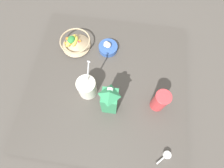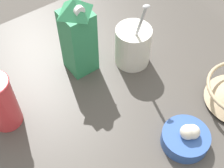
{
  "view_description": "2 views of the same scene",
  "coord_description": "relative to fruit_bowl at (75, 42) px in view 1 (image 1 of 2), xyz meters",
  "views": [
    {
      "loc": [
        -0.09,
        0.39,
        1.01
      ],
      "look_at": [
        -0.03,
        0.04,
        0.12
      ],
      "focal_mm": 28.0,
      "sensor_mm": 36.0,
      "label": 1
    },
    {
      "loc": [
        -0.34,
        -0.43,
        0.74
      ],
      "look_at": [
        -0.03,
        -0.0,
        0.09
      ],
      "focal_mm": 50.0,
      "sensor_mm": 36.0,
      "label": 2
    }
  ],
  "objects": [
    {
      "name": "fruit_bowl",
      "position": [
        0.0,
        0.0,
        0.0
      ],
      "size": [
        0.19,
        0.19,
        0.08
      ],
      "color": "tan",
      "rests_on": "countertop"
    },
    {
      "name": "ground_plane",
      "position": [
        -0.24,
        0.22,
        -0.08
      ],
      "size": [
        6.0,
        6.0,
        0.0
      ],
      "primitive_type": "plane",
      "color": "#4C4742"
    },
    {
      "name": "drinking_cup",
      "position": [
        -0.54,
        0.32,
        0.04
      ],
      "size": [
        0.08,
        0.08,
        0.16
      ],
      "color": "#DB383D",
      "rests_on": "countertop"
    },
    {
      "name": "countertop",
      "position": [
        -0.24,
        0.22,
        -0.06
      ],
      "size": [
        0.95,
        0.95,
        0.04
      ],
      "color": "#47423D",
      "rests_on": "ground_plane"
    },
    {
      "name": "milk_carton",
      "position": [
        -0.28,
        0.37,
        0.08
      ],
      "size": [
        0.08,
        0.08,
        0.25
      ],
      "color": "#338C59",
      "rests_on": "countertop"
    },
    {
      "name": "measuring_scoop",
      "position": [
        -0.6,
        0.58,
        -0.03
      ],
      "size": [
        0.07,
        0.07,
        0.03
      ],
      "color": "white",
      "rests_on": "countertop"
    },
    {
      "name": "garlic_bowl",
      "position": [
        -0.21,
        -0.01,
        -0.02
      ],
      "size": [
        0.12,
        0.12,
        0.07
      ],
      "color": "#3356A3",
      "rests_on": "countertop"
    },
    {
      "name": "yogurt_tub",
      "position": [
        -0.14,
        0.3,
        0.03
      ],
      "size": [
        0.11,
        0.12,
        0.26
      ],
      "color": "silver",
      "rests_on": "countertop"
    }
  ]
}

